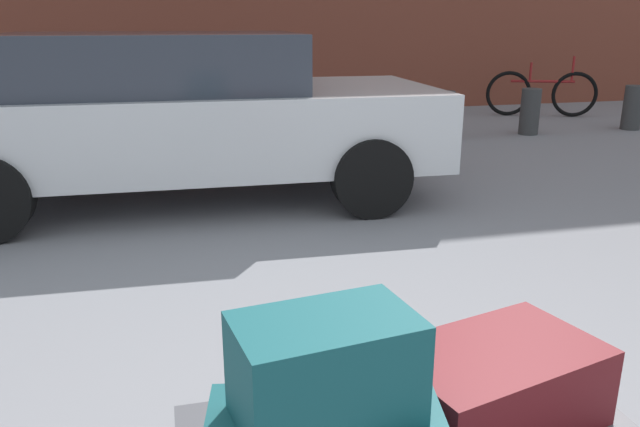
# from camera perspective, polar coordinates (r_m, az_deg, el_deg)

# --- Properties ---
(suitcase_maroon_rear_left) EXTENTS (0.71, 0.54, 0.25)m
(suitcase_maroon_rear_left) POSITION_cam_1_polar(r_m,az_deg,el_deg) (2.04, 15.65, -14.85)
(suitcase_maroon_rear_left) COLOR maroon
(suitcase_maroon_rear_left) RESTS_ON luggage_cart
(duffel_bag_teal_topmost_pile) EXTENTS (0.45, 0.31, 0.26)m
(duffel_bag_teal_topmost_pile) POSITION_cam_1_polar(r_m,az_deg,el_deg) (1.49, 0.50, -14.03)
(duffel_bag_teal_topmost_pile) COLOR #144C51
(duffel_bag_teal_topmost_pile) RESTS_ON duffel_bag_teal_front_left
(parked_car) EXTENTS (4.36, 2.04, 1.42)m
(parked_car) POSITION_cam_1_polar(r_m,az_deg,el_deg) (5.54, -12.84, 8.96)
(parked_car) COLOR silver
(parked_car) RESTS_ON ground_plane
(bicycle_leaning) EXTENTS (1.66, 0.71, 0.96)m
(bicycle_leaning) POSITION_cam_1_polar(r_m,az_deg,el_deg) (10.93, 19.61, 10.33)
(bicycle_leaning) COLOR black
(bicycle_leaning) RESTS_ON ground_plane
(bollard_kerb_near) EXTENTS (0.26, 0.26, 0.63)m
(bollard_kerb_near) POSITION_cam_1_polar(r_m,az_deg,el_deg) (8.51, 11.29, 8.84)
(bollard_kerb_near) COLOR #383838
(bollard_kerb_near) RESTS_ON ground_plane
(bollard_kerb_mid) EXTENTS (0.26, 0.26, 0.63)m
(bollard_kerb_mid) POSITION_cam_1_polar(r_m,az_deg,el_deg) (9.12, 18.66, 8.83)
(bollard_kerb_mid) COLOR #383838
(bollard_kerb_mid) RESTS_ON ground_plane
(bollard_kerb_far) EXTENTS (0.26, 0.26, 0.63)m
(bollard_kerb_far) POSITION_cam_1_polar(r_m,az_deg,el_deg) (10.10, 26.69, 8.65)
(bollard_kerb_far) COLOR #383838
(bollard_kerb_far) RESTS_ON ground_plane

